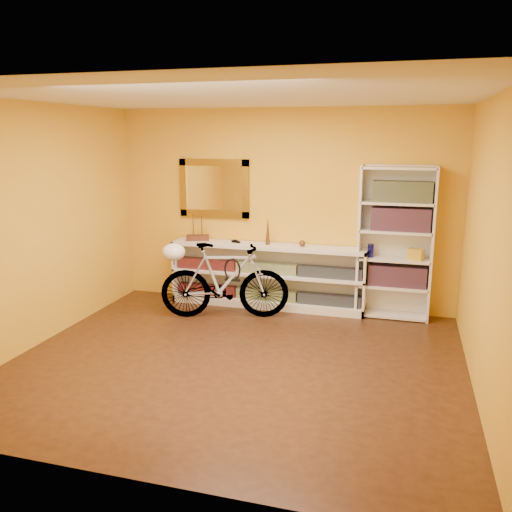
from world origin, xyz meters
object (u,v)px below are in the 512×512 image
(bicycle, at_px, (225,281))
(helmet, at_px, (174,252))
(bookcase, at_px, (395,243))
(console_unit, at_px, (267,276))

(bicycle, xyz_separation_m, helmet, (-0.60, -0.17, 0.37))
(bookcase, distance_m, helmet, 2.73)
(helmet, bearing_deg, console_unit, 36.83)
(helmet, bearing_deg, bookcase, 16.40)
(bookcase, height_order, helmet, bookcase)
(console_unit, bearing_deg, bicycle, -124.38)
(bicycle, distance_m, helmet, 0.72)
(console_unit, xyz_separation_m, bookcase, (1.62, 0.03, 0.52))
(bookcase, height_order, bicycle, bookcase)
(console_unit, distance_m, helmet, 1.31)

